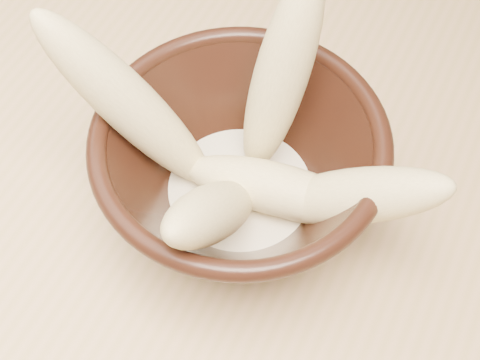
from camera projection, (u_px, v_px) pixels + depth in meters
name	position (u px, v px, depth m)	size (l,w,h in m)	color
table	(241.00, 137.00, 0.66)	(1.20, 0.80, 0.75)	tan
bowl	(240.00, 173.00, 0.47)	(0.20, 0.20, 0.11)	black
milk_puddle	(240.00, 193.00, 0.49)	(0.11, 0.11, 0.02)	beige
banana_upright	(281.00, 77.00, 0.44)	(0.04, 0.04, 0.16)	tan
banana_left	(130.00, 106.00, 0.44)	(0.04, 0.04, 0.17)	tan
banana_right	(352.00, 196.00, 0.43)	(0.04, 0.04, 0.14)	tan
banana_across	(273.00, 188.00, 0.46)	(0.04, 0.04, 0.13)	tan
banana_front	(212.00, 213.00, 0.42)	(0.04, 0.04, 0.14)	tan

